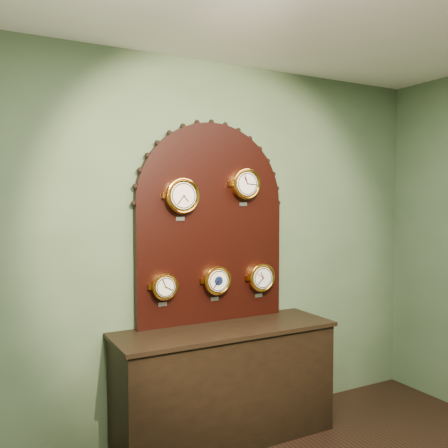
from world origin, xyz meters
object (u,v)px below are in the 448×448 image
shop_counter (225,386)px  hygrometer (164,286)px  roman_clock (182,196)px  arabic_clock (245,184)px  tide_clock (261,277)px  display_board (212,217)px  barometer (217,280)px

shop_counter → hygrometer: bearing=159.4°
roman_clock → arabic_clock: (0.53, 0.00, 0.09)m
arabic_clock → tide_clock: arabic_clock is taller
arabic_clock → hygrometer: 0.99m
display_board → barometer: size_ratio=5.64×
roman_clock → tide_clock: (0.67, 0.00, -0.64)m
display_board → arabic_clock: bearing=-14.6°
barometer → shop_counter: bearing=-93.3°
arabic_clock → barometer: bearing=179.9°
hygrometer → barometer: barometer is taller
arabic_clock → hygrometer: (-0.67, 0.00, -0.74)m
hygrometer → shop_counter: bearing=-20.6°
roman_clock → arabic_clock: size_ratio=1.07×
shop_counter → display_board: bearing=90.0°
display_board → tide_clock: bearing=-9.4°
hygrometer → display_board: bearing=9.1°
hygrometer → barometer: bearing=-0.1°
shop_counter → tide_clock: tide_clock is taller
roman_clock → hygrometer: roman_clock is taller
shop_counter → tide_clock: size_ratio=5.77×
shop_counter → barometer: 0.77m
display_board → arabic_clock: 0.37m
arabic_clock → tide_clock: 0.75m
shop_counter → hygrometer: hygrometer is taller
hygrometer → arabic_clock: bearing=-0.1°
display_board → roman_clock: bearing=-166.0°
display_board → tide_clock: size_ratio=5.52×
shop_counter → barometer: size_ratio=5.90×
tide_clock → roman_clock: bearing=-179.9°
arabic_clock → tide_clock: size_ratio=1.05×
roman_clock → tide_clock: roman_clock is taller
barometer → arabic_clock: bearing=-0.1°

